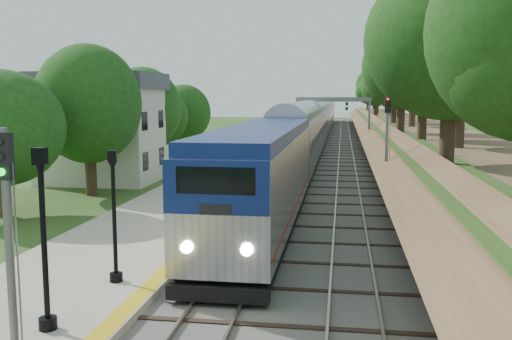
# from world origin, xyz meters

# --- Properties ---
(trackbed) EXTENTS (9.50, 170.00, 0.28)m
(trackbed) POSITION_xyz_m (2.00, 60.00, 0.07)
(trackbed) COLOR #4C4944
(trackbed) RESTS_ON ground
(platform) EXTENTS (6.40, 68.00, 0.38)m
(platform) POSITION_xyz_m (-5.20, 16.00, 0.19)
(platform) COLOR #A99B88
(platform) RESTS_ON ground
(yellow_stripe) EXTENTS (0.55, 68.00, 0.01)m
(yellow_stripe) POSITION_xyz_m (-2.35, 16.00, 0.39)
(yellow_stripe) COLOR gold
(yellow_stripe) RESTS_ON platform
(embankment) EXTENTS (10.64, 170.00, 11.70)m
(embankment) POSITION_xyz_m (10.35, 60.00, 1.95)
(embankment) COLOR brown
(embankment) RESTS_ON ground
(station_building) EXTENTS (8.60, 6.60, 8.00)m
(station_building) POSITION_xyz_m (-14.00, 30.00, 4.09)
(station_building) COLOR beige
(station_building) RESTS_ON ground
(signal_gantry) EXTENTS (8.40, 0.38, 6.20)m
(signal_gantry) POSITION_xyz_m (2.47, 54.99, 4.82)
(signal_gantry) COLOR slate
(signal_gantry) RESTS_ON ground
(trees_behind_platform) EXTENTS (7.82, 53.32, 7.21)m
(trees_behind_platform) POSITION_xyz_m (-11.17, 20.67, 4.53)
(trees_behind_platform) COLOR #332316
(trees_behind_platform) RESTS_ON ground
(train) EXTENTS (3.19, 127.75, 4.69)m
(train) POSITION_xyz_m (0.00, 68.86, 2.39)
(train) COLOR black
(train) RESTS_ON trackbed
(lamppost_mid) EXTENTS (0.46, 0.46, 4.69)m
(lamppost_mid) POSITION_xyz_m (-3.82, 3.32, 2.48)
(lamppost_mid) COLOR black
(lamppost_mid) RESTS_ON platform
(lamppost_far) EXTENTS (0.42, 0.42, 4.26)m
(lamppost_far) POSITION_xyz_m (-3.57, 7.20, 2.28)
(lamppost_far) COLOR black
(lamppost_far) RESTS_ON platform
(signal_platform) EXTENTS (0.31, 0.25, 5.35)m
(signal_platform) POSITION_xyz_m (-2.90, 0.39, 3.67)
(signal_platform) COLOR slate
(signal_platform) RESTS_ON platform
(signal_farside) EXTENTS (0.35, 0.28, 6.34)m
(signal_farside) POSITION_xyz_m (6.20, 24.91, 4.00)
(signal_farside) COLOR slate
(signal_farside) RESTS_ON ground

